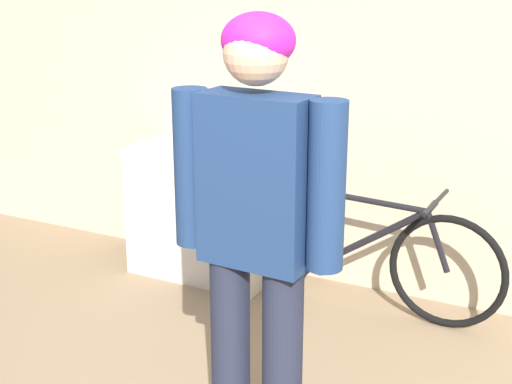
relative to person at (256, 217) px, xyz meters
The scene contains 5 objects.
wall_back 1.81m from the person, 79.84° to the left, with size 8.00×0.07×2.60m.
side_shelf 1.95m from the person, 127.06° to the left, with size 0.91×0.46×0.84m.
person is the anchor object (origin of this frame).
bicycle 1.61m from the person, 94.24° to the left, with size 1.74×0.46×0.72m.
banana 1.91m from the person, 125.34° to the left, with size 0.29×0.09×0.04m.
Camera 1 is at (0.79, -1.36, 1.91)m, focal length 50.00 mm.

